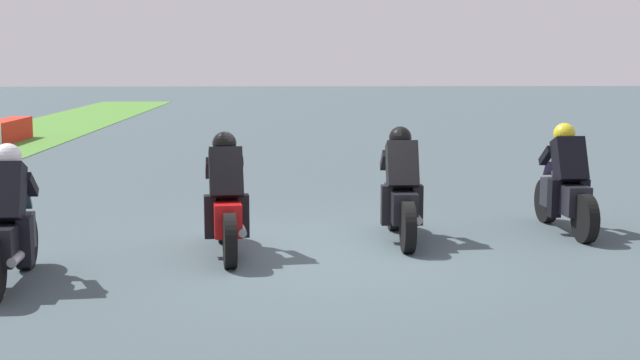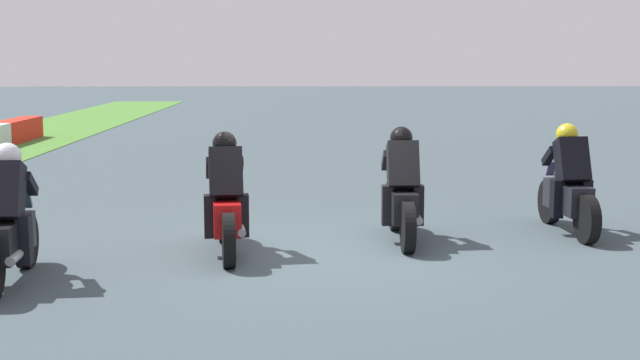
% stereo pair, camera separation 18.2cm
% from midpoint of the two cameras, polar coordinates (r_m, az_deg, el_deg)
% --- Properties ---
extents(ground_plane, '(120.00, 120.00, 0.00)m').
position_cam_midpoint_polar(ground_plane, '(10.79, 0.61, -4.73)').
color(ground_plane, '#3C4B50').
extents(rider_lane_a, '(2.04, 0.55, 1.51)m').
position_cam_midpoint_polar(rider_lane_a, '(12.27, 16.63, -0.53)').
color(rider_lane_a, black).
rests_on(rider_lane_a, ground_plane).
extents(rider_lane_b, '(2.04, 0.54, 1.51)m').
position_cam_midpoint_polar(rider_lane_b, '(11.29, 5.93, -0.96)').
color(rider_lane_b, black).
rests_on(rider_lane_b, ground_plane).
extents(rider_lane_c, '(2.04, 0.58, 1.51)m').
position_cam_midpoint_polar(rider_lane_c, '(10.55, -5.79, -1.62)').
color(rider_lane_c, black).
rests_on(rider_lane_c, ground_plane).
extents(rider_lane_d, '(2.04, 0.55, 1.51)m').
position_cam_midpoint_polar(rider_lane_d, '(9.68, -19.59, -2.94)').
color(rider_lane_d, black).
rests_on(rider_lane_d, ground_plane).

